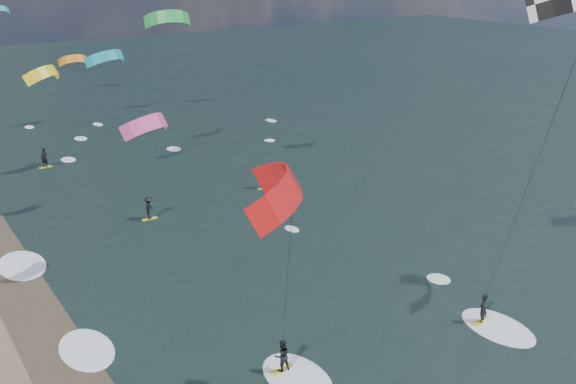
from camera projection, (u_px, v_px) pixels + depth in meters
kitesurfer_near_a at (570, 90)px, 23.07m from camera, size 7.56×8.29×17.69m
kitesurfer_near_b at (293, 263)px, 22.04m from camera, size 6.70×9.12×12.77m
far_kitesurfers at (166, 187)px, 49.66m from camera, size 14.32×17.20×1.75m
bg_kite_field at (41, 20)px, 63.64m from camera, size 11.67×73.35×9.90m
shoreline_surf at (86, 353)px, 30.58m from camera, size 2.40×79.40×0.11m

